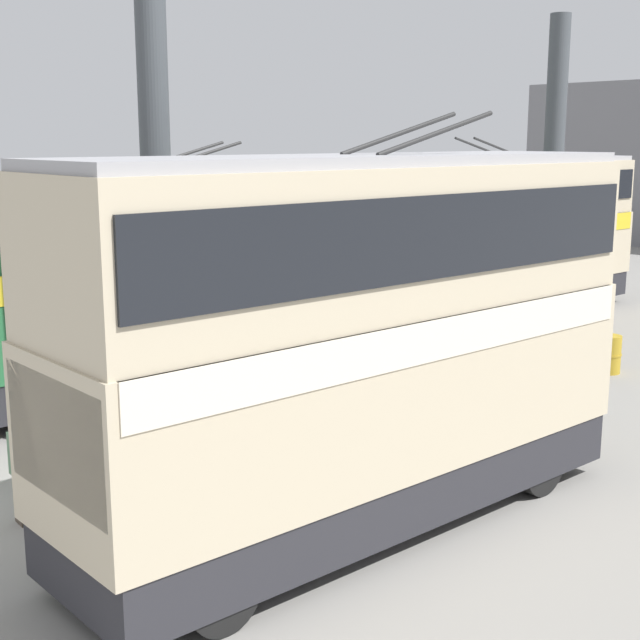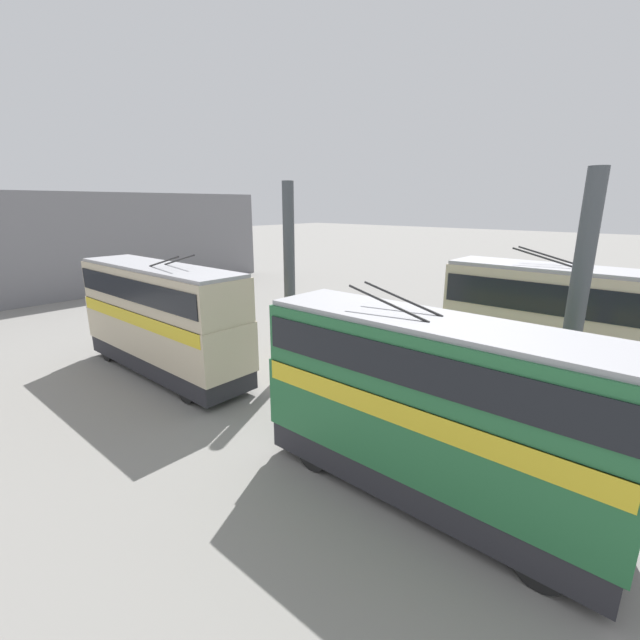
# 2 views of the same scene
# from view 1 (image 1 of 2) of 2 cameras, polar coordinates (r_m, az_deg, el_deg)

# --- Properties ---
(support_column_near) EXTENTS (0.90, 0.90, 8.46)m
(support_column_near) POSITION_cam_1_polar(r_m,az_deg,el_deg) (15.09, -10.33, 5.89)
(support_column_near) COLOR #42474C
(support_column_near) RESTS_ON ground_plane
(support_column_far) EXTENTS (0.90, 0.90, 8.46)m
(support_column_far) POSITION_cam_1_polar(r_m,az_deg,el_deg) (22.96, 14.59, 7.60)
(support_column_far) COLOR #42474C
(support_column_far) RESTS_ON ground_plane
(bus_left_near) EXTENTS (9.13, 2.54, 5.94)m
(bus_left_near) POSITION_cam_1_polar(r_m,az_deg,el_deg) (12.42, 2.48, -0.19)
(bus_left_near) COLOR black
(bus_left_near) RESTS_ON ground_plane
(bus_right_near) EXTENTS (9.11, 2.54, 5.48)m
(bus_right_near) POSITION_cam_1_polar(r_m,az_deg,el_deg) (19.86, -10.97, 3.32)
(bus_right_near) COLOR black
(bus_right_near) RESTS_ON ground_plane
(bus_right_mid) EXTENTS (10.08, 2.54, 5.58)m
(bus_right_mid) POSITION_cam_1_polar(r_m,az_deg,el_deg) (28.67, 12.19, 5.87)
(bus_right_mid) COLOR black
(bus_right_mid) RESTS_ON ground_plane
(person_by_left_row) EXTENTS (0.46, 0.31, 1.67)m
(person_by_left_row) POSITION_cam_1_polar(r_m,az_deg,el_deg) (15.84, 2.90, -5.59)
(person_by_left_row) COLOR #384251
(person_by_left_row) RESTS_ON ground_plane
(person_aisle_midway) EXTENTS (0.30, 0.45, 1.68)m
(person_aisle_midway) POSITION_cam_1_polar(r_m,az_deg,el_deg) (20.24, 9.45, -1.91)
(person_aisle_midway) COLOR #473D33
(person_aisle_midway) RESTS_ON ground_plane
(person_aisle_foreground) EXTENTS (0.27, 0.44, 1.58)m
(person_aisle_foreground) POSITION_cam_1_polar(r_m,az_deg,el_deg) (13.81, -18.56, -9.06)
(person_aisle_foreground) COLOR #473D33
(person_aisle_foreground) RESTS_ON ground_plane
(oil_drum) EXTENTS (0.62, 0.62, 0.92)m
(oil_drum) POSITION_cam_1_polar(r_m,az_deg,el_deg) (22.49, 17.97, -2.09)
(oil_drum) COLOR #B28E23
(oil_drum) RESTS_ON ground_plane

